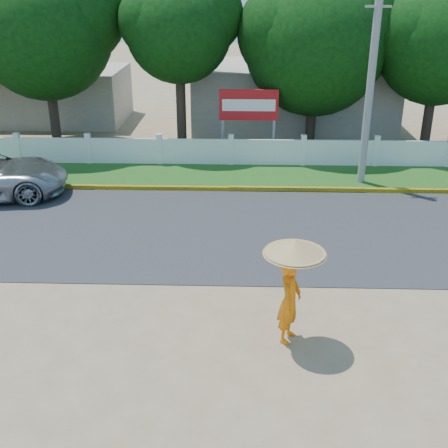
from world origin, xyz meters
The scene contains 11 objects.
ground centered at (0.00, 0.00, 0.00)m, with size 120.00×120.00×0.00m, color #9E8460.
road centered at (0.00, 4.50, 0.01)m, with size 60.00×7.00×0.02m, color #38383A.
grass_verge centered at (0.00, 9.75, 0.01)m, with size 60.00×3.50×0.03m, color #2D601E.
curb centered at (0.00, 8.05, 0.08)m, with size 40.00×0.18×0.16m, color yellow.
fence centered at (0.00, 11.20, 0.55)m, with size 40.00×0.10×1.10m, color silver.
building_near centered at (3.00, 18.00, 1.60)m, with size 10.00×6.00×3.20m, color #B7AD99.
building_far centered at (-10.00, 19.00, 1.40)m, with size 8.00×5.00×2.80m, color #B7AD99.
utility_pole centered at (5.04, 9.15, 3.57)m, with size 0.28×0.28×7.13m, color gray.
monk_with_parasol centered at (1.52, -1.22, 1.56)m, with size 1.31×1.31×2.39m.
billboard centered at (0.72, 12.30, 2.14)m, with size 2.50×0.13×2.95m.
tree_row centered at (4.22, 14.16, 4.95)m, with size 36.54×7.26×8.67m.
Camera 1 is at (0.43, -11.46, 7.20)m, focal length 45.00 mm.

